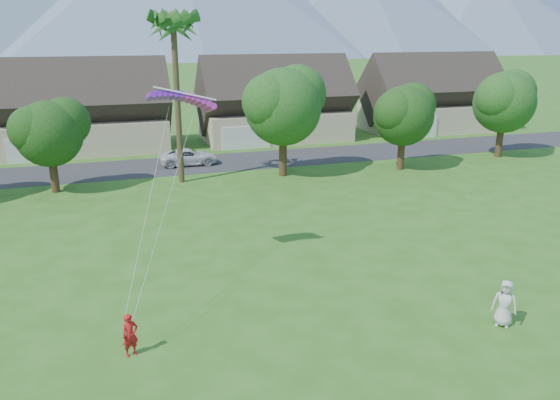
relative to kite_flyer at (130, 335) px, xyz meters
name	(u,v)px	position (x,y,z in m)	size (l,w,h in m)	color
street	(196,164)	(6.98, 28.50, -0.79)	(90.00, 7.00, 0.01)	#2D2D30
kite_flyer	(130,335)	(0.00, 0.00, 0.00)	(0.58, 0.38, 1.59)	red
watcher	(505,303)	(13.97, -2.29, 0.15)	(0.92, 0.60, 1.89)	silver
parked_car	(189,157)	(6.41, 28.50, -0.11)	(2.28, 4.95, 1.38)	silver
houses_row	(185,111)	(7.48, 37.50, 2.65)	(72.75, 8.19, 8.86)	beige
tree_row	(191,119)	(5.84, 22.42, 4.09)	(62.27, 6.67, 8.45)	#47301C
fan_palm	(173,20)	(4.98, 23.00, 11.00)	(3.00, 3.00, 13.80)	#4C3D26
parafoil_kite	(182,96)	(3.18, 6.82, 7.48)	(2.98, 1.10, 0.50)	purple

